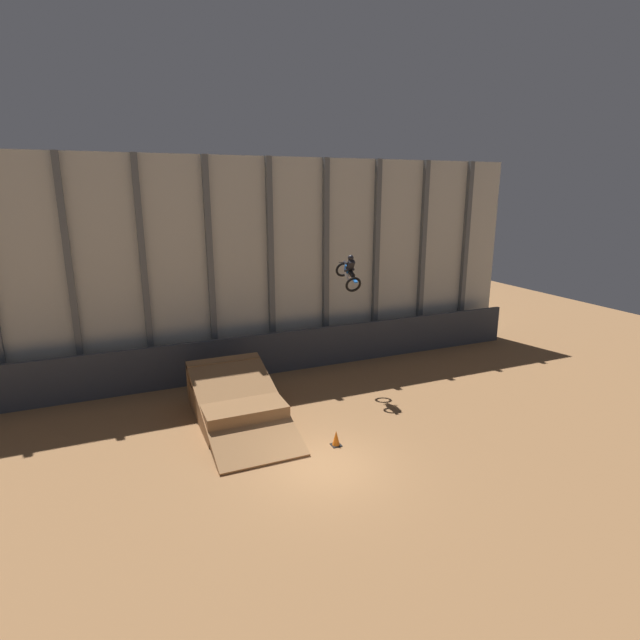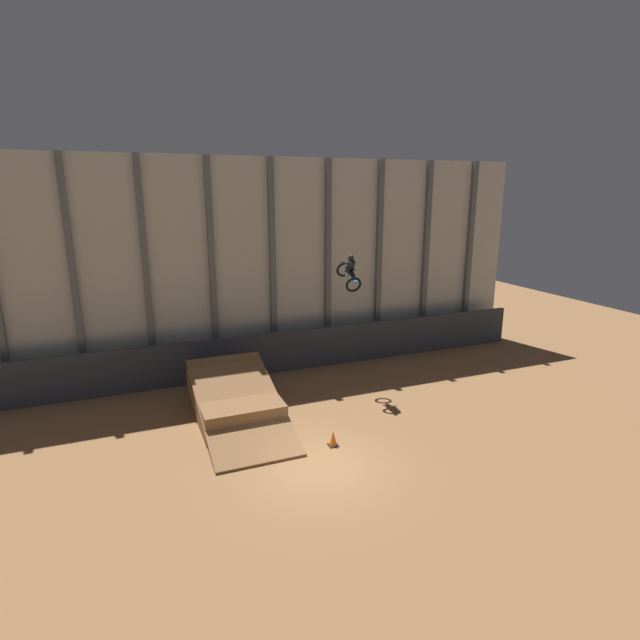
# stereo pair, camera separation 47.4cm
# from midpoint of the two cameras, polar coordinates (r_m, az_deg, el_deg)

# --- Properties ---
(ground_plane) EXTENTS (60.00, 60.00, 0.00)m
(ground_plane) POSITION_cam_midpoint_polar(r_m,az_deg,el_deg) (17.53, -0.15, -16.41)
(ground_plane) COLOR #996B42
(arena_back_wall) EXTENTS (32.00, 0.40, 10.62)m
(arena_back_wall) POSITION_cam_midpoint_polar(r_m,az_deg,el_deg) (25.20, -9.60, 5.94)
(arena_back_wall) COLOR beige
(arena_back_wall) RESTS_ON ground_plane
(lower_barrier) EXTENTS (31.36, 0.20, 2.10)m
(lower_barrier) POSITION_cam_midpoint_polar(r_m,az_deg,el_deg) (25.06, -8.51, -4.11)
(lower_barrier) COLOR #383D47
(lower_barrier) RESTS_ON ground_plane
(dirt_ramp) EXTENTS (3.20, 6.38, 2.02)m
(dirt_ramp) POSITION_cam_midpoint_polar(r_m,az_deg,el_deg) (21.01, -10.31, -9.10)
(dirt_ramp) COLOR olive
(dirt_ramp) RESTS_ON ground_plane
(rider_bike_solo) EXTENTS (0.90, 1.89, 1.65)m
(rider_bike_solo) POSITION_cam_midpoint_polar(r_m,az_deg,el_deg) (22.39, 2.71, 5.44)
(rider_bike_solo) COLOR black
(traffic_cone_near_ramp) EXTENTS (0.36, 0.36, 0.58)m
(traffic_cone_near_ramp) POSITION_cam_midpoint_polar(r_m,az_deg,el_deg) (18.65, 1.10, -13.38)
(traffic_cone_near_ramp) COLOR black
(traffic_cone_near_ramp) RESTS_ON ground_plane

